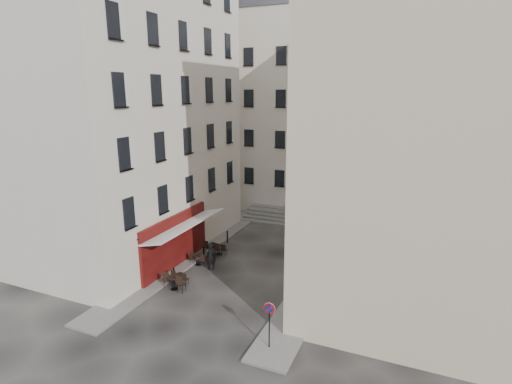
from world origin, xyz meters
The scene contains 18 objects.
ground centered at (0.00, 0.00, 0.00)m, with size 90.00×90.00×0.00m, color black.
sidewalk_left centered at (-4.50, 4.00, 0.06)m, with size 2.00×22.00×0.12m, color slate.
sidewalk_right centered at (4.50, 3.00, 0.06)m, with size 2.00×18.00×0.12m, color slate.
building_left centered at (-10.50, 3.00, 10.31)m, with size 12.20×16.20×20.60m.
building_right centered at (10.50, 3.50, 9.31)m, with size 12.20×14.20×18.60m.
building_back centered at (-1.00, 19.00, 9.31)m, with size 18.20×10.20×18.60m.
cafe_storefront centered at (-4.32, 1.00, 1.88)m, with size 1.74×7.30×3.50m.
stone_steps centered at (0.00, 12.57, 0.40)m, with size 9.00×3.15×0.80m.
bollard_near centered at (-3.25, -1.00, 0.53)m, with size 0.12×0.12×0.98m.
bollard_mid centered at (-3.25, 2.50, 0.53)m, with size 0.12×0.12×0.98m.
bollard_far centered at (-3.25, 6.00, 0.53)m, with size 0.12×0.12×0.98m.
no_parking_sign centered at (4.26, -4.69, 1.61)m, with size 0.52×0.09×2.27m.
bistro_table_a centered at (-2.72, -1.72, 0.51)m, with size 1.42×0.67×1.00m.
bistro_table_b centered at (-2.85, -0.96, 0.40)m, with size 1.13×0.53×0.79m.
bistro_table_c centered at (-3.19, 1.70, 0.44)m, with size 1.23×0.58×0.86m.
bistro_table_d centered at (-3.19, 3.57, 0.49)m, with size 1.37×0.64×0.96m.
bistro_table_e centered at (-2.79, 3.87, 0.42)m, with size 1.16×0.54×0.81m.
pedestrian centered at (-2.18, 1.55, 0.88)m, with size 0.64×0.42×1.76m, color black.
Camera 1 is at (9.78, -19.14, 11.17)m, focal length 28.00 mm.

